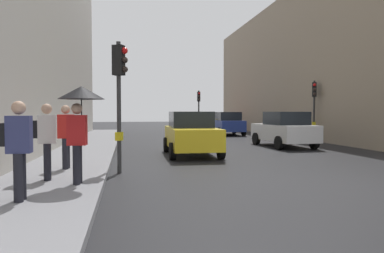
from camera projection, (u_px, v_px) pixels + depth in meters
The scene contains 14 objects.
ground_plane at pixel (352, 185), 8.62m from camera, with size 120.00×120.00×0.00m, color black.
sidewalk_kerb at pixel (78, 157), 13.28m from camera, with size 2.52×40.00×0.16m, color gray.
building_facade_right at pixel (350, 69), 28.14m from camera, with size 12.00×30.63×10.13m, color gray.
traffic_light_far_median at pixel (199, 104), 31.35m from camera, with size 0.25×0.43×3.62m.
traffic_light_near_right at pixel (119, 83), 10.22m from camera, with size 0.45×0.35×3.71m.
traffic_light_mid_street at pixel (314, 100), 21.13m from camera, with size 0.34×0.45×3.58m.
car_blue_van at pixel (227, 124), 27.84m from camera, with size 2.11×4.25×1.76m.
car_white_compact at pixel (284, 129), 18.20m from camera, with size 2.17×4.28×1.76m.
car_yellow_taxi at pixel (191, 133), 14.67m from camera, with size 2.09×4.24×1.76m.
car_red_sedan at pixel (212, 121), 35.21m from camera, with size 2.05×4.21×1.76m.
pedestrian_with_umbrella at pixel (80, 107), 7.93m from camera, with size 1.00×1.00×2.14m.
pedestrian_with_grey_backpack at pixel (17, 145), 6.39m from camera, with size 0.60×0.36×1.77m.
pedestrian_with_black_backpack at pixel (45, 137), 8.40m from camera, with size 0.64×0.38×1.77m.
pedestrian_in_red_jacket at pixel (66, 134), 10.08m from camera, with size 0.42×0.36×1.77m.
Camera 1 is at (-5.25, -7.75, 1.73)m, focal length 33.98 mm.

